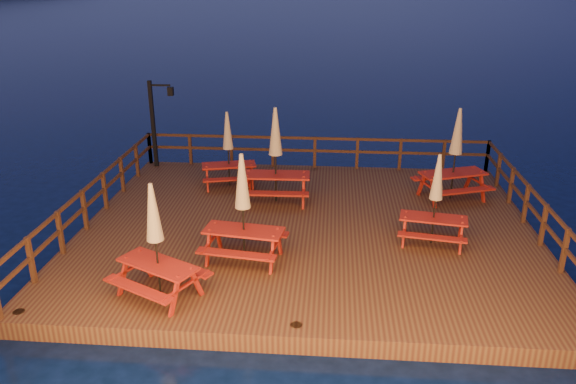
% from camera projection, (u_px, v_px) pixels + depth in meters
% --- Properties ---
extents(ground, '(500.00, 500.00, 0.00)m').
position_uv_depth(ground, '(308.00, 239.00, 15.27)').
color(ground, black).
rests_on(ground, ground).
extents(deck, '(12.00, 10.00, 0.40)m').
position_uv_depth(deck, '(308.00, 232.00, 15.20)').
color(deck, '#442216').
rests_on(deck, ground).
extents(deck_piles, '(11.44, 9.44, 1.40)m').
position_uv_depth(deck_piles, '(307.00, 248.00, 15.38)').
color(deck_piles, '#3D2013').
rests_on(deck_piles, ground).
extents(railing, '(11.80, 9.75, 1.10)m').
position_uv_depth(railing, '(311.00, 176.00, 16.49)').
color(railing, '#3D2013').
rests_on(railing, deck).
extents(lamp_post, '(0.85, 0.18, 3.00)m').
position_uv_depth(lamp_post, '(157.00, 116.00, 19.10)').
color(lamp_post, black).
rests_on(lamp_post, deck).
extents(picnic_table_0, '(2.04, 1.76, 2.63)m').
position_uv_depth(picnic_table_0, '(243.00, 207.00, 12.81)').
color(picnic_table_0, maroon).
rests_on(picnic_table_0, deck).
extents(picnic_table_1, '(2.23, 2.10, 2.52)m').
position_uv_depth(picnic_table_1, '(155.00, 239.00, 11.39)').
color(picnic_table_1, maroon).
rests_on(picnic_table_1, deck).
extents(picnic_table_2, '(2.36, 2.15, 2.76)m').
position_uv_depth(picnic_table_2, '(455.00, 153.00, 16.41)').
color(picnic_table_2, maroon).
rests_on(picnic_table_2, deck).
extents(picnic_table_3, '(2.02, 1.67, 2.83)m').
position_uv_depth(picnic_table_3, '(276.00, 154.00, 16.20)').
color(picnic_table_3, maroon).
rests_on(picnic_table_3, deck).
extents(picnic_table_4, '(1.84, 1.60, 2.34)m').
position_uv_depth(picnic_table_4, '(436.00, 198.00, 13.70)').
color(picnic_table_4, maroon).
rests_on(picnic_table_4, deck).
extents(picnic_table_5, '(1.96, 1.74, 2.40)m').
position_uv_depth(picnic_table_5, '(228.00, 148.00, 17.49)').
color(picnic_table_5, maroon).
rests_on(picnic_table_5, deck).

